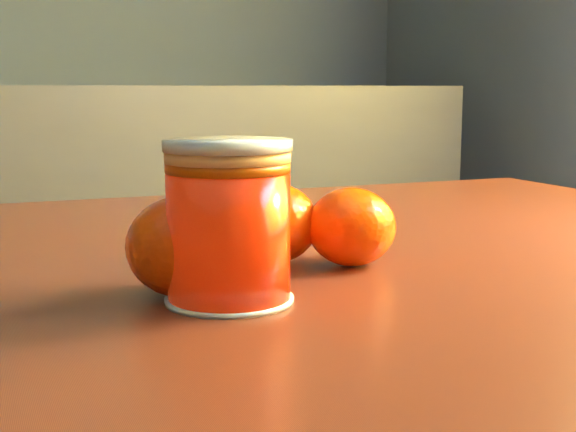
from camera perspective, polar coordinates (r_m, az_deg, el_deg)
name	(u,v)px	position (r m, az deg, el deg)	size (l,w,h in m)	color
table	(238,390)	(0.61, -3.54, -12.24)	(1.05, 0.75, 0.77)	#5D2617
juice_glass	(229,223)	(0.46, -4.25, -0.49)	(0.07, 0.07, 0.09)	red
orange_front	(272,223)	(0.56, -1.12, -0.51)	(0.06, 0.06, 0.06)	#EC4304
orange_back	(183,246)	(0.47, -7.45, -2.16)	(0.07, 0.07, 0.06)	#EC4304
orange_extra	(351,227)	(0.55, 4.53, -0.77)	(0.06, 0.06, 0.05)	#EC4304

